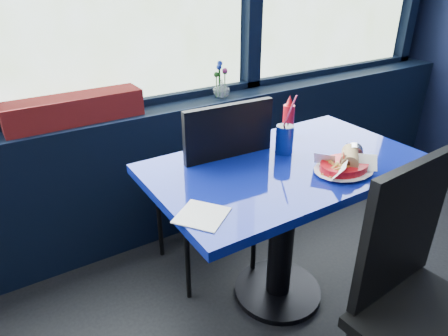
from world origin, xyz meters
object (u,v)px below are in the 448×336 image
Objects in this scene: chair_near_back at (213,181)px; flower_vase at (221,86)px; planter_box at (74,109)px; chair_near_front at (424,295)px; food_basket at (345,165)px; soda_cup at (285,139)px; near_table at (285,198)px; ketchup_bottle at (288,118)px.

chair_near_back is 4.59× the size of flower_vase.
chair_near_back is at bearing -49.90° from planter_box.
food_basket is at bearing 69.67° from chair_near_front.
soda_cup is at bearing 140.54° from chair_near_back.
food_basket reaches higher than near_table.
soda_cup is at bearing 81.62° from chair_near_front.
soda_cup is at bearing -134.76° from ketchup_bottle.
ketchup_bottle is at bearing -88.68° from flower_vase.
soda_cup reaches higher than food_basket.
chair_near_front is 1.58m from flower_vase.
chair_near_front reaches higher than near_table.
flower_vase reaches higher than chair_near_front.
chair_near_front is 3.65× the size of soda_cup.
ketchup_bottle is at bearing 50.00° from near_table.
chair_near_front is (-0.01, -0.70, -0.00)m from near_table.
food_basket is at bearing -97.75° from ketchup_bottle.
food_basket is 1.33× the size of ketchup_bottle.
near_table is 0.37m from chair_near_back.
flower_vase is 1.03× the size of ketchup_bottle.
soda_cup reaches higher than planter_box.
chair_near_back reaches higher than food_basket.
ketchup_bottle reaches higher than planter_box.
soda_cup is at bearing 59.56° from near_table.
chair_near_front is at bearing -68.20° from planter_box.
flower_vase reaches higher than ketchup_bottle.
chair_near_back is 0.79m from planter_box.
flower_vase is 0.80× the size of soda_cup.
ketchup_bottle is (0.87, -0.63, -0.03)m from planter_box.
chair_near_front is 1.03m from chair_near_back.
chair_near_front is 1.46× the size of planter_box.
chair_near_front is 1.73m from planter_box.
near_table is 1.22× the size of chair_near_front.
chair_near_front is at bearing -90.74° from near_table.
planter_box is at bearing 127.90° from near_table.
chair_near_back is 0.64m from food_basket.
planter_box is 0.86m from flower_vase.
planter_box is 1.07m from ketchup_bottle.
flower_vase is (0.19, 0.84, 0.30)m from near_table.
chair_near_back is at bearing 168.88° from ketchup_bottle.
chair_near_front is at bearing -102.51° from ketchup_bottle.
soda_cup is at bearing -48.06° from planter_box.
flower_vase is 1.04m from food_basket.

